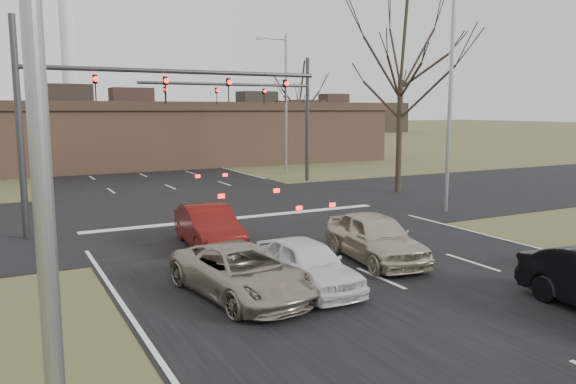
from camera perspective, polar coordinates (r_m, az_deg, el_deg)
name	(u,v)px	position (r m, az deg, el deg)	size (l,w,h in m)	color
ground	(458,313)	(13.97, 16.91, -11.68)	(360.00, 360.00, 0.00)	brown
road_main	(84,150)	(70.04, -19.99, 4.06)	(14.00, 300.00, 0.02)	black
road_cross	(224,211)	(26.41, -6.49, -1.89)	(200.00, 14.00, 0.02)	black
building	(146,134)	(48.64, -14.23, 5.75)	(42.40, 10.40, 5.30)	#896249
mast_arm_near	(112,100)	(22.63, -17.41, 8.95)	(12.12, 0.24, 8.00)	#383A3D
mast_arm_far	(269,104)	(35.80, -1.99, 8.90)	(11.12, 0.24, 8.00)	#383A3D
streetlight_left	(54,5)	(5.35, -22.70, 17.16)	(2.34, 0.25, 10.00)	gray
streetlight_right_near	(448,89)	(26.49, 15.90, 9.99)	(2.34, 0.25, 10.00)	gray
streetlight_right_far	(284,97)	(40.79, -0.43, 9.64)	(2.34, 0.25, 10.00)	gray
tree_right_near	(402,32)	(32.70, 11.52, 15.60)	(6.90, 6.90, 11.50)	black
tree_right_far	(299,84)	(50.56, 1.16, 10.96)	(5.40, 5.40, 9.00)	black
car_silver_suv	(242,272)	(14.34, -4.71, -8.09)	(2.15, 4.67, 1.30)	gray
car_white_sedan	(307,264)	(14.90, 1.89, -7.34)	(1.59, 3.94, 1.34)	white
car_red_ahead	(209,227)	(19.47, -8.05, -3.50)	(1.53, 4.38, 1.44)	#590F0C
car_silver_ahead	(375,237)	(17.76, 8.86, -4.55)	(1.79, 4.45, 1.52)	#BAB297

